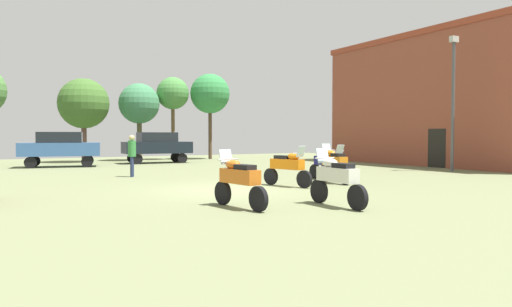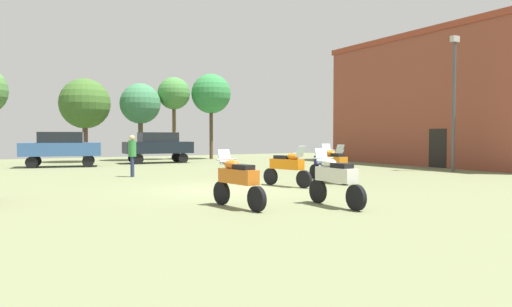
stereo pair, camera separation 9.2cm
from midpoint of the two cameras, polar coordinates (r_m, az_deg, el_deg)
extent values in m
cube|color=#6A734D|center=(15.81, -3.75, -4.41)|extent=(44.00, 52.00, 0.02)
cube|color=brown|center=(31.72, 22.28, 5.62)|extent=(6.00, 15.14, 7.62)
cube|color=brown|center=(32.22, 22.39, 12.71)|extent=(6.12, 15.45, 0.35)
cube|color=black|center=(28.30, 21.14, 0.58)|extent=(0.08, 1.20, 2.20)
cylinder|color=black|center=(12.42, -3.96, -4.75)|extent=(0.21, 0.62, 0.61)
cylinder|color=black|center=(11.22, 0.32, -5.49)|extent=(0.21, 0.62, 0.61)
cube|color=#C5621A|center=(11.76, -1.93, -2.76)|extent=(0.55, 1.31, 0.36)
ellipsoid|color=#C5621A|center=(11.97, -2.73, -1.33)|extent=(0.39, 0.52, 0.24)
cube|color=black|center=(11.57, -1.29, -1.65)|extent=(0.38, 0.60, 0.12)
cube|color=silver|center=(12.22, -3.59, -0.41)|extent=(0.38, 0.20, 0.39)
cylinder|color=#B7B7BC|center=(12.15, -3.34, -0.71)|extent=(0.62, 0.13, 0.04)
cylinder|color=black|center=(18.72, 10.49, -2.45)|extent=(0.17, 0.61, 0.61)
cylinder|color=black|center=(19.91, 7.27, -2.15)|extent=(0.17, 0.61, 0.61)
cube|color=navy|center=(19.28, 8.84, -0.86)|extent=(0.46, 1.39, 0.36)
ellipsoid|color=navy|center=(19.04, 9.47, -0.06)|extent=(0.36, 0.50, 0.24)
cube|color=black|center=(19.44, 8.37, -0.13)|extent=(0.34, 0.58, 0.12)
cube|color=silver|center=(18.78, 10.18, 0.45)|extent=(0.37, 0.18, 0.39)
cylinder|color=#B7B7BC|center=(18.86, 9.97, 0.28)|extent=(0.62, 0.08, 0.04)
cylinder|color=black|center=(12.81, 7.65, -4.51)|extent=(0.12, 0.63, 0.63)
cylinder|color=black|center=(11.64, 12.17, -5.21)|extent=(0.12, 0.63, 0.63)
cube|color=silver|center=(12.16, 9.82, -2.53)|extent=(0.37, 1.29, 0.36)
ellipsoid|color=silver|center=(12.37, 8.98, -1.14)|extent=(0.32, 0.48, 0.24)
cube|color=black|center=(11.97, 10.51, -1.45)|extent=(0.30, 0.56, 0.12)
cube|color=silver|center=(12.61, 8.08, -0.25)|extent=(0.36, 0.15, 0.39)
cylinder|color=#B7B7BC|center=(12.54, 8.34, -0.54)|extent=(0.62, 0.04, 0.04)
cylinder|color=black|center=(16.32, 5.94, -3.09)|extent=(0.28, 0.62, 0.61)
cylinder|color=black|center=(17.34, 1.92, -2.77)|extent=(0.28, 0.62, 0.61)
cube|color=#CE690E|center=(16.78, 3.87, -1.28)|extent=(0.71, 1.38, 0.36)
ellipsoid|color=#CE690E|center=(16.58, 4.66, -0.36)|extent=(0.44, 0.55, 0.24)
cube|color=black|center=(16.92, 3.28, -0.44)|extent=(0.44, 0.62, 0.12)
cube|color=silver|center=(16.36, 5.55, 0.24)|extent=(0.39, 0.25, 0.39)
cylinder|color=#B7B7BC|center=(16.42, 5.28, 0.04)|extent=(0.61, 0.21, 0.04)
cylinder|color=black|center=(18.85, 8.37, -2.33)|extent=(0.20, 0.66, 0.65)
cylinder|color=black|center=(17.59, 10.83, -2.67)|extent=(0.20, 0.66, 0.65)
cube|color=orange|center=(18.18, 9.57, -0.90)|extent=(0.51, 1.29, 0.36)
ellipsoid|color=orange|center=(18.41, 9.11, 0.01)|extent=(0.38, 0.52, 0.24)
cube|color=black|center=(17.98, 9.94, -0.18)|extent=(0.37, 0.59, 0.12)
cube|color=silver|center=(18.67, 8.61, 0.59)|extent=(0.38, 0.19, 0.39)
cylinder|color=#B7B7BC|center=(18.60, 8.75, 0.40)|extent=(0.62, 0.11, 0.04)
cylinder|color=black|center=(30.52, -13.90, -0.66)|extent=(0.65, 0.25, 0.64)
cylinder|color=black|center=(31.92, -14.48, -0.54)|extent=(0.65, 0.25, 0.64)
cylinder|color=black|center=(31.30, -8.68, -0.55)|extent=(0.65, 0.25, 0.64)
cylinder|color=black|center=(32.67, -9.46, -0.44)|extent=(0.65, 0.25, 0.64)
cube|color=black|center=(31.54, -11.62, 0.71)|extent=(4.37, 1.98, 0.75)
cube|color=black|center=(31.53, -11.62, 1.95)|extent=(2.43, 1.68, 0.61)
cylinder|color=black|center=(28.71, -25.31, -0.98)|extent=(0.67, 0.35, 0.64)
cylinder|color=black|center=(30.14, -24.93, -0.83)|extent=(0.67, 0.35, 0.64)
cylinder|color=black|center=(28.45, -19.47, -0.92)|extent=(0.67, 0.35, 0.64)
cylinder|color=black|center=(29.89, -19.36, -0.78)|extent=(0.67, 0.35, 0.64)
cube|color=#345B91|center=(29.24, -22.29, 0.48)|extent=(4.58, 2.65, 0.75)
cube|color=black|center=(29.22, -22.31, 1.81)|extent=(2.64, 2.04, 0.61)
cylinder|color=#232E4F|center=(21.21, -14.56, -1.56)|extent=(0.14, 0.14, 0.88)
cylinder|color=#232E4F|center=(21.38, -14.50, -1.53)|extent=(0.14, 0.14, 0.88)
cylinder|color=#317F3B|center=(21.26, -14.55, 0.58)|extent=(0.45, 0.45, 0.70)
sphere|color=tan|center=(21.25, -14.56, 1.85)|extent=(0.24, 0.24, 0.24)
cylinder|color=brown|center=(33.84, -19.78, 1.71)|extent=(0.34, 0.34, 3.19)
sphere|color=#3C6428|center=(33.90, -19.83, 5.68)|extent=(3.35, 3.35, 3.35)
cylinder|color=#4C3929|center=(36.30, -5.34, 2.73)|extent=(0.27, 0.27, 4.30)
sphere|color=#308141|center=(36.43, -5.35, 7.18)|extent=(3.00, 3.00, 3.00)
cylinder|color=brown|center=(35.76, -9.75, 2.79)|extent=(0.26, 0.26, 4.39)
sphere|color=#427F3B|center=(35.89, -9.78, 7.15)|extent=(2.39, 2.39, 2.39)
cylinder|color=brown|center=(34.92, -13.65, 1.99)|extent=(0.34, 0.34, 3.43)
sphere|color=#3A774D|center=(34.99, -13.68, 5.86)|extent=(2.88, 2.88, 2.88)
cylinder|color=#47474C|center=(25.67, 22.79, 5.17)|extent=(0.16, 0.16, 6.43)
cube|color=#B2B2AD|center=(26.08, 22.90, 12.57)|extent=(0.44, 0.24, 0.30)
camera|label=1|loc=(0.05, -89.86, 0.01)|focal=33.25mm
camera|label=2|loc=(0.05, 90.14, -0.01)|focal=33.25mm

